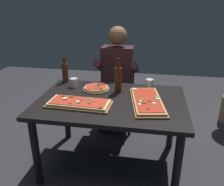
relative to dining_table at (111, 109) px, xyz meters
The scene contains 11 objects.
ground_plane 0.64m from the dining_table, ahead, with size 6.40×6.40×0.00m, color #2D2D33.
dining_table is the anchor object (origin of this frame).
pizza_rectangular_front 0.33m from the dining_table, 147.67° to the right, with size 0.59×0.28×0.05m.
pizza_rectangular_left 0.36m from the dining_table, ahead, with size 0.38×0.67×0.05m.
pizza_round_far 0.32m from the dining_table, 131.17° to the left, with size 0.27×0.27×0.05m.
wine_bottle_dark 0.76m from the dining_table, 145.47° to the left, with size 0.07×0.07×0.28m.
oil_bottle_amber 0.32m from the dining_table, 80.51° to the left, with size 0.07×0.07×0.35m.
tumbler_near_camera 0.54m from the dining_table, 48.19° to the left, with size 0.08×0.08×0.09m.
tumbler_far_side 0.55m from the dining_table, 149.07° to the left, with size 0.08×0.08×0.10m.
diner_chair 0.87m from the dining_table, 93.92° to the left, with size 0.44×0.44×0.87m.
seated_diner 0.74m from the dining_table, 94.55° to the left, with size 0.53×0.41×1.33m.
Camera 1 is at (0.36, -2.02, 1.66)m, focal length 37.98 mm.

